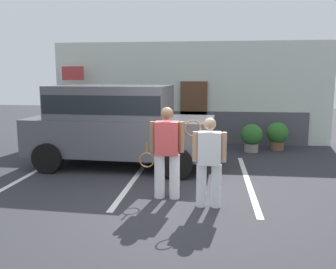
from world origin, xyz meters
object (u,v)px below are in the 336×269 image
Objects in this scene: flag_pole at (68,89)px; tennis_player_man at (167,152)px; parked_suv at (118,122)px; tennis_player_woman at (209,161)px; potted_plant_by_porch at (252,136)px; potted_plant_secondary at (277,135)px.

tennis_player_man is at bearing -52.27° from flag_pole.
parked_suv is 3.56m from tennis_player_woman.
potted_plant_by_porch is (2.04, 4.43, -0.42)m from tennis_player_man.
potted_plant_secondary is (4.41, 2.52, -0.66)m from parked_suv.
tennis_player_woman is 1.86× the size of potted_plant_by_porch.
potted_plant_by_porch is (3.58, 2.13, -0.67)m from parked_suv.
tennis_player_woman is 4.98m from potted_plant_by_porch.
flag_pole reaches higher than potted_plant_by_porch.
parked_suv reaches higher than tennis_player_woman.
flag_pole is (-6.03, 0.72, 1.37)m from potted_plant_by_porch.
tennis_player_man is at bearing -53.49° from parked_suv.
tennis_player_man is 1.99× the size of potted_plant_secondary.
parked_suv reaches higher than potted_plant_secondary.
parked_suv is 2.95× the size of tennis_player_woman.
potted_plant_by_porch is at bearing -115.01° from tennis_player_man.
parked_suv reaches higher than tennis_player_man.
tennis_player_man is 1.09× the size of tennis_player_woman.
tennis_player_man is 6.58m from flag_pole.
tennis_player_woman is at bearing -111.85° from potted_plant_secondary.
potted_plant_secondary is at bearing -111.20° from tennis_player_woman.
flag_pole is at bearing 173.22° from potted_plant_by_porch.
tennis_player_man is (1.54, -2.30, -0.25)m from parked_suv.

